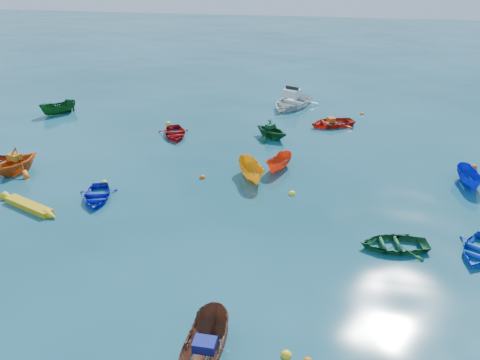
% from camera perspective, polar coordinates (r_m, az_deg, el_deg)
% --- Properties ---
extents(ground, '(160.00, 160.00, 0.00)m').
position_cam_1_polar(ground, '(21.61, -2.47, -6.72)').
color(ground, '#093A44').
rests_on(ground, ground).
extents(dinghy_blue_sw, '(2.85, 3.34, 0.59)m').
position_cam_1_polar(dinghy_blue_sw, '(25.68, -17.02, -2.25)').
color(dinghy_blue_sw, '#0F13BC').
rests_on(dinghy_blue_sw, ground).
extents(sampan_brown_mid, '(1.24, 3.29, 1.27)m').
position_cam_1_polar(sampan_brown_mid, '(16.02, -4.07, -21.03)').
color(sampan_brown_mid, brown).
rests_on(sampan_brown_mid, ground).
extents(dinghy_blue_se, '(3.14, 3.51, 0.60)m').
position_cam_1_polar(dinghy_blue_se, '(22.83, 27.05, -8.00)').
color(dinghy_blue_se, blue).
rests_on(dinghy_blue_se, ground).
extents(dinghy_orange_w, '(3.46, 3.74, 1.62)m').
position_cam_1_polar(dinghy_orange_w, '(30.47, -25.52, 0.85)').
color(dinghy_orange_w, '#CF5613').
rests_on(dinghy_orange_w, ground).
extents(sampan_yellow_mid, '(2.35, 3.19, 1.16)m').
position_cam_1_polar(sampan_yellow_mid, '(26.75, 1.42, 0.16)').
color(sampan_yellow_mid, '#F7A416').
rests_on(sampan_yellow_mid, ground).
extents(dinghy_green_e, '(3.26, 2.57, 0.61)m').
position_cam_1_polar(dinghy_green_e, '(21.82, 18.16, -7.85)').
color(dinghy_green_e, '#135229').
rests_on(dinghy_green_e, ground).
extents(dinghy_red_nw, '(3.70, 2.95, 0.69)m').
position_cam_1_polar(dinghy_red_nw, '(31.57, -26.45, 1.49)').
color(dinghy_red_nw, red).
rests_on(dinghy_red_nw, ground).
extents(sampan_orange_n, '(1.81, 2.72, 0.99)m').
position_cam_1_polar(sampan_orange_n, '(27.96, 4.76, 1.29)').
color(sampan_orange_n, '#F34616').
rests_on(sampan_orange_n, ground).
extents(dinghy_green_n, '(3.47, 3.37, 1.39)m').
position_cam_1_polar(dinghy_green_n, '(32.74, 3.80, 5.15)').
color(dinghy_green_n, '#104820').
rests_on(dinghy_green_n, ground).
extents(dinghy_red_ne, '(4.09, 3.65, 0.70)m').
position_cam_1_polar(dinghy_red_ne, '(35.69, 11.11, 6.51)').
color(dinghy_red_ne, red).
rests_on(dinghy_red_ne, ground).
extents(sampan_blue_far, '(1.28, 2.76, 1.03)m').
position_cam_1_polar(sampan_blue_far, '(28.99, 26.05, -0.53)').
color(sampan_blue_far, '#1027CC').
rests_on(sampan_blue_far, ground).
extents(dinghy_red_far, '(3.25, 3.70, 0.64)m').
position_cam_1_polar(dinghy_red_far, '(33.35, -7.95, 5.34)').
color(dinghy_red_far, '#9C0D0D').
rests_on(dinghy_red_far, ground).
extents(sampan_green_far, '(2.70, 2.88, 1.11)m').
position_cam_1_polar(sampan_green_far, '(40.35, -21.15, 7.53)').
color(sampan_green_far, '#104615').
rests_on(sampan_green_far, ground).
extents(kayak_yellow, '(3.78, 1.95, 0.39)m').
position_cam_1_polar(kayak_yellow, '(26.00, -24.28, -3.16)').
color(kayak_yellow, gold).
rests_on(kayak_yellow, ground).
extents(motorboat_white, '(5.19, 5.87, 1.61)m').
position_cam_1_polar(motorboat_white, '(39.79, 6.27, 8.90)').
color(motorboat_white, white).
rests_on(motorboat_white, ground).
extents(tarp_blue_a, '(0.70, 0.53, 0.34)m').
position_cam_1_polar(tarp_blue_a, '(15.34, -4.32, -19.39)').
color(tarp_blue_a, navy).
rests_on(tarp_blue_a, sampan_brown_mid).
extents(tarp_orange_a, '(0.83, 0.72, 0.34)m').
position_cam_1_polar(tarp_orange_a, '(30.14, -25.80, 2.57)').
color(tarp_orange_a, orange).
rests_on(tarp_orange_a, dinghy_orange_w).
extents(tarp_green_b, '(0.72, 0.76, 0.29)m').
position_cam_1_polar(tarp_green_b, '(32.51, 3.71, 6.58)').
color(tarp_green_b, '#124923').
rests_on(tarp_green_b, dinghy_green_n).
extents(tarp_orange_b, '(0.70, 0.77, 0.30)m').
position_cam_1_polar(tarp_orange_b, '(35.49, 11.04, 7.26)').
color(tarp_orange_b, '#D15115').
rests_on(tarp_orange_b, dinghy_red_ne).
extents(buoy_ye_a, '(0.36, 0.36, 0.36)m').
position_cam_1_polar(buoy_ye_a, '(16.17, 5.65, -20.53)').
color(buoy_ye_a, yellow).
rests_on(buoy_ye_a, ground).
extents(buoy_ye_b, '(0.36, 0.36, 0.36)m').
position_cam_1_polar(buoy_ye_b, '(27.33, -16.24, -0.35)').
color(buoy_ye_b, gold).
rests_on(buoy_ye_b, ground).
extents(buoy_or_c, '(0.35, 0.35, 0.35)m').
position_cam_1_polar(buoy_or_c, '(26.90, -4.60, 0.25)').
color(buoy_or_c, '#E2550C').
rests_on(buoy_or_c, ground).
extents(buoy_ye_c, '(0.37, 0.37, 0.37)m').
position_cam_1_polar(buoy_ye_c, '(25.21, 6.35, -1.73)').
color(buoy_ye_c, yellow).
rests_on(buoy_ye_c, ground).
extents(buoy_or_d, '(0.36, 0.36, 0.36)m').
position_cam_1_polar(buoy_or_d, '(31.47, 26.62, 1.38)').
color(buoy_or_d, '#E34B0C').
rests_on(buoy_or_d, ground).
extents(buoy_ye_d, '(0.38, 0.38, 0.38)m').
position_cam_1_polar(buoy_ye_d, '(35.86, -8.77, 6.79)').
color(buoy_ye_d, yellow).
rests_on(buoy_ye_d, ground).
extents(buoy_or_e, '(0.33, 0.33, 0.33)m').
position_cam_1_polar(buoy_or_e, '(38.82, 14.65, 7.76)').
color(buoy_or_e, orange).
rests_on(buoy_or_e, ground).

